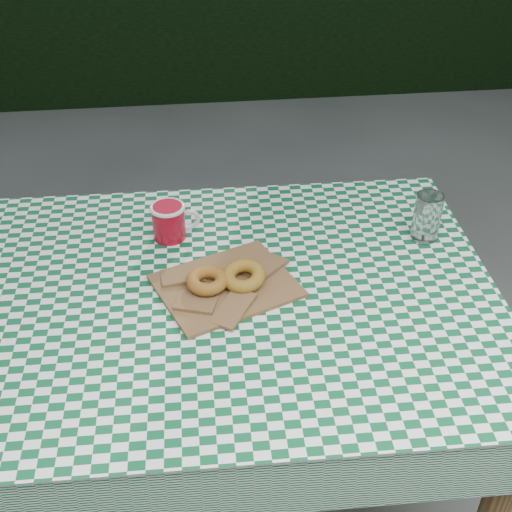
{
  "coord_description": "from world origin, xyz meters",
  "views": [
    {
      "loc": [
        -0.08,
        -1.0,
        1.68
      ],
      "look_at": [
        0.05,
        0.21,
        0.79
      ],
      "focal_mm": 47.43,
      "sensor_mm": 36.0,
      "label": 1
    }
  ],
  "objects_px": {
    "coffee_mug": "(169,222)",
    "table": "(202,413)",
    "paper_bag": "(226,285)",
    "drinking_glass": "(427,217)"
  },
  "relations": [
    {
      "from": "paper_bag",
      "to": "drinking_glass",
      "type": "height_order",
      "value": "drinking_glass"
    },
    {
      "from": "drinking_glass",
      "to": "table",
      "type": "bearing_deg",
      "value": -164.3
    },
    {
      "from": "paper_bag",
      "to": "coffee_mug",
      "type": "xyz_separation_m",
      "value": [
        -0.12,
        0.21,
        0.04
      ]
    },
    {
      "from": "table",
      "to": "drinking_glass",
      "type": "relative_size",
      "value": 11.13
    },
    {
      "from": "paper_bag",
      "to": "drinking_glass",
      "type": "bearing_deg",
      "value": 15.88
    },
    {
      "from": "table",
      "to": "paper_bag",
      "type": "distance_m",
      "value": 0.4
    },
    {
      "from": "table",
      "to": "coffee_mug",
      "type": "height_order",
      "value": "coffee_mug"
    },
    {
      "from": "table",
      "to": "coffee_mug",
      "type": "distance_m",
      "value": 0.48
    },
    {
      "from": "coffee_mug",
      "to": "paper_bag",
      "type": "bearing_deg",
      "value": -66.32
    },
    {
      "from": "coffee_mug",
      "to": "table",
      "type": "bearing_deg",
      "value": -84.12
    }
  ]
}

